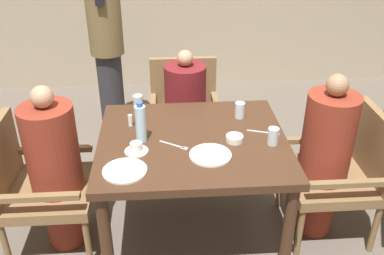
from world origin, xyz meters
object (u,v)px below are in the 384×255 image
(chair_far_side, at_px, (185,111))
(standing_host, at_px, (106,40))
(teacup_with_saucer, at_px, (136,148))
(plate_main_right, at_px, (125,171))
(diner_in_left_chair, at_px, (55,169))
(diner_in_right_chair, at_px, (325,157))
(glass_tall_far, at_px, (138,103))
(bowl_small, at_px, (235,138))
(chair_left_side, at_px, (35,183))
(glass_tall_near, at_px, (240,110))
(diner_in_far_chair, at_px, (185,113))
(water_bottle, at_px, (141,123))
(plate_main_left, at_px, (210,155))
(chair_right_side, at_px, (343,170))
(glass_tall_mid, at_px, (273,136))

(chair_far_side, height_order, standing_host, standing_host)
(teacup_with_saucer, bearing_deg, plate_main_right, -105.40)
(diner_in_left_chair, relative_size, diner_in_right_chair, 0.98)
(glass_tall_far, bearing_deg, chair_far_side, 55.56)
(bowl_small, bearing_deg, chair_left_side, 177.85)
(chair_left_side, xyz_separation_m, bowl_small, (1.24, -0.05, 0.30))
(chair_far_side, height_order, glass_tall_near, chair_far_side)
(diner_in_far_chair, relative_size, standing_host, 0.61)
(water_bottle, bearing_deg, bowl_small, -5.15)
(chair_far_side, bearing_deg, glass_tall_far, -124.44)
(glass_tall_near, bearing_deg, bowl_small, -105.10)
(diner_in_far_chair, distance_m, glass_tall_far, 0.57)
(diner_in_far_chair, distance_m, plate_main_left, 1.00)
(plate_main_left, distance_m, water_bottle, 0.46)
(chair_right_side, relative_size, teacup_with_saucer, 6.41)
(glass_tall_mid, distance_m, glass_tall_far, 0.96)
(glass_tall_far, bearing_deg, chair_right_side, -17.44)
(bowl_small, distance_m, glass_tall_far, 0.75)
(plate_main_left, xyz_separation_m, water_bottle, (-0.39, 0.20, 0.11))
(chair_far_side, xyz_separation_m, water_bottle, (-0.31, -0.92, 0.40))
(diner_in_left_chair, distance_m, bowl_small, 1.12)
(chair_far_side, xyz_separation_m, standing_host, (-0.65, 0.52, 0.45))
(plate_main_right, xyz_separation_m, bowl_small, (0.64, 0.27, 0.01))
(bowl_small, relative_size, glass_tall_far, 0.99)
(glass_tall_mid, bearing_deg, bowl_small, 167.91)
(chair_far_side, relative_size, bowl_small, 8.47)
(chair_far_side, height_order, diner_in_far_chair, diner_in_far_chair)
(chair_far_side, height_order, teacup_with_saucer, chair_far_side)
(glass_tall_near, relative_size, glass_tall_far, 1.00)
(standing_host, height_order, teacup_with_saucer, standing_host)
(plate_main_right, bearing_deg, glass_tall_near, 38.65)
(diner_in_left_chair, relative_size, chair_far_side, 1.29)
(chair_far_side, bearing_deg, water_bottle, -108.54)
(standing_host, distance_m, glass_tall_mid, 1.90)
(diner_in_far_chair, bearing_deg, bowl_small, -73.15)
(diner_in_right_chair, distance_m, bowl_small, 0.63)
(water_bottle, relative_size, glass_tall_near, 2.42)
(teacup_with_saucer, xyz_separation_m, glass_tall_near, (0.67, 0.38, 0.03))
(diner_in_right_chair, xyz_separation_m, glass_tall_mid, (-0.38, -0.09, 0.22))
(chair_far_side, height_order, diner_in_right_chair, diner_in_right_chair)
(plate_main_left, bearing_deg, diner_in_right_chair, 14.58)
(chair_left_side, bearing_deg, diner_in_far_chair, 38.10)
(chair_left_side, distance_m, bowl_small, 1.28)
(chair_left_side, distance_m, glass_tall_far, 0.84)
(diner_in_far_chair, distance_m, standing_host, 1.01)
(glass_tall_far, bearing_deg, bowl_small, -38.15)
(chair_right_side, relative_size, plate_main_right, 3.67)
(glass_tall_near, bearing_deg, teacup_with_saucer, -150.29)
(glass_tall_near, bearing_deg, chair_right_side, -21.18)
(diner_in_right_chair, xyz_separation_m, plate_main_right, (-1.24, -0.32, 0.18))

